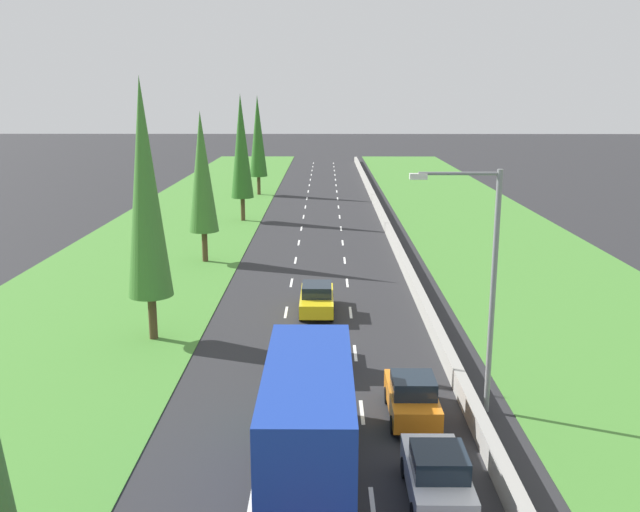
{
  "coord_description": "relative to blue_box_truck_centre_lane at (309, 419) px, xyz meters",
  "views": [
    {
      "loc": [
        0.38,
        -2.43,
        11.46
      ],
      "look_at": [
        0.02,
        41.5,
        1.15
      ],
      "focal_mm": 38.48,
      "sensor_mm": 36.0,
      "label": 1
    }
  ],
  "objects": [
    {
      "name": "ground_plane",
      "position": [
        0.08,
        43.9,
        -2.18
      ],
      "size": [
        300.0,
        300.0,
        0.0
      ],
      "primitive_type": "plane",
      "color": "#28282B",
      "rests_on": "ground"
    },
    {
      "name": "grass_verge_left",
      "position": [
        -12.57,
        43.9,
        -2.16
      ],
      "size": [
        14.0,
        140.0,
        0.04
      ],
      "primitive_type": "cube",
      "color": "#478433",
      "rests_on": "ground"
    },
    {
      "name": "grass_verge_right",
      "position": [
        14.43,
        43.9,
        -2.16
      ],
      "size": [
        14.0,
        140.0,
        0.04
      ],
      "primitive_type": "cube",
      "color": "#478433",
      "rests_on": "ground"
    },
    {
      "name": "median_barrier",
      "position": [
        5.78,
        43.9,
        -1.76
      ],
      "size": [
        0.44,
        120.0,
        0.85
      ],
      "primitive_type": "cube",
      "color": "#9E9B93",
      "rests_on": "ground"
    },
    {
      "name": "lane_markings",
      "position": [
        0.08,
        43.9,
        -2.18
      ],
      "size": [
        3.64,
        116.0,
        0.01
      ],
      "color": "white",
      "rests_on": "ground"
    },
    {
      "name": "blue_box_truck_centre_lane",
      "position": [
        0.0,
        0.0,
        0.0
      ],
      "size": [
        2.46,
        9.4,
        4.18
      ],
      "color": "black",
      "rests_on": "ground"
    },
    {
      "name": "white_hatchback_right_lane",
      "position": [
        3.69,
        -0.79,
        -1.35
      ],
      "size": [
        1.74,
        3.9,
        1.72
      ],
      "color": "white",
      "rests_on": "ground"
    },
    {
      "name": "orange_hatchback_right_lane",
      "position": [
        3.61,
        4.43,
        -1.35
      ],
      "size": [
        1.74,
        3.9,
        1.72
      ],
      "color": "orange",
      "rests_on": "ground"
    },
    {
      "name": "grey_hatchback_centre_lane",
      "position": [
        0.06,
        9.22,
        -1.35
      ],
      "size": [
        1.74,
        3.9,
        1.72
      ],
      "color": "slate",
      "rests_on": "ground"
    },
    {
      "name": "yellow_sedan_centre_lane",
      "position": [
        0.0,
        16.85,
        -1.37
      ],
      "size": [
        1.82,
        4.5,
        1.64
      ],
      "color": "yellow",
      "rests_on": "ground"
    },
    {
      "name": "poplar_tree_second",
      "position": [
        -7.81,
        12.69,
        5.05
      ],
      "size": [
        2.11,
        2.11,
        12.36
      ],
      "color": "#4C3823",
      "rests_on": "ground"
    },
    {
      "name": "poplar_tree_third",
      "position": [
        -8.03,
        28.49,
        4.1
      ],
      "size": [
        2.06,
        2.06,
        10.46
      ],
      "color": "#4C3823",
      "rests_on": "ground"
    },
    {
      "name": "poplar_tree_fourth",
      "position": [
        -7.27,
        44.73,
        4.69
      ],
      "size": [
        2.09,
        2.09,
        11.65
      ],
      "color": "#4C3823",
      "rests_on": "ground"
    },
    {
      "name": "poplar_tree_fifth",
      "position": [
        -7.42,
        61.99,
        4.63
      ],
      "size": [
        2.09,
        2.09,
        11.53
      ],
      "color": "#4C3823",
      "rests_on": "ground"
    },
    {
      "name": "street_light_mast",
      "position": [
        6.11,
        5.03,
        3.05
      ],
      "size": [
        3.2,
        0.28,
        9.0
      ],
      "color": "gray",
      "rests_on": "ground"
    }
  ]
}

